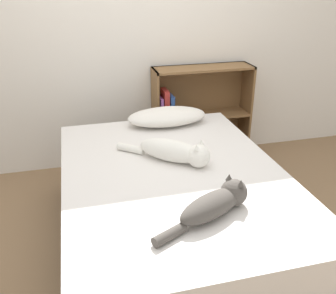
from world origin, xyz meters
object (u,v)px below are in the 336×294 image
(bookshelf, at_px, (197,112))
(cat_light, at_px, (176,152))
(bed, at_px, (173,211))
(pillow, at_px, (167,117))
(cat_dark, at_px, (216,203))

(bookshelf, bearing_deg, cat_light, -114.88)
(bed, bearing_deg, pillow, 78.82)
(cat_light, distance_m, cat_dark, 0.59)
(bed, bearing_deg, cat_dark, -79.25)
(bed, height_order, bookshelf, bookshelf)
(bed, relative_size, bookshelf, 2.07)
(bed, xyz_separation_m, cat_dark, (0.09, -0.47, 0.35))
(pillow, height_order, cat_light, cat_light)
(pillow, distance_m, cat_light, 0.63)
(pillow, xyz_separation_m, cat_dark, (-0.06, -1.21, -0.00))
(bed, distance_m, cat_light, 0.38)
(bookshelf, bearing_deg, pillow, -130.92)
(cat_light, bearing_deg, bookshelf, 104.71)
(bed, distance_m, pillow, 0.84)
(bed, relative_size, cat_light, 3.50)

